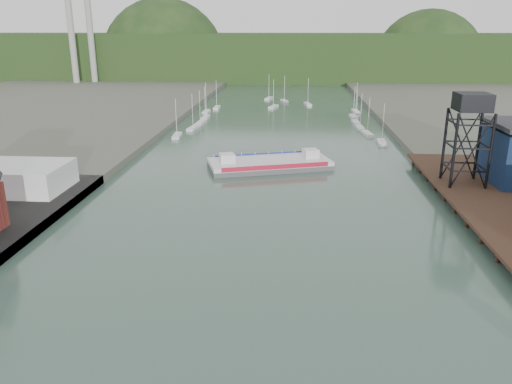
# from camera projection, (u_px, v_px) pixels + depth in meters

# --- Properties ---
(east_pier) EXTENTS (14.00, 70.00, 2.45)m
(east_pier) POSITION_uv_depth(u_px,v_px,m) (501.00, 209.00, 77.21)
(east_pier) COLOR black
(east_pier) RESTS_ON ground
(white_shed) EXTENTS (18.00, 12.00, 4.50)m
(white_shed) POSITION_uv_depth(u_px,v_px,m) (14.00, 177.00, 87.09)
(white_shed) COLOR silver
(white_shed) RESTS_ON west_quay
(lift_tower) EXTENTS (6.50, 6.50, 16.00)m
(lift_tower) POSITION_uv_depth(u_px,v_px,m) (472.00, 108.00, 85.40)
(lift_tower) COLOR black
(lift_tower) RESTS_ON east_pier
(marina_sailboats) EXTENTS (57.71, 92.65, 0.90)m
(marina_sailboats) POSITION_uv_depth(u_px,v_px,m) (280.00, 116.00, 168.90)
(marina_sailboats) COLOR silver
(marina_sailboats) RESTS_ON ground
(smokestacks) EXTENTS (11.20, 8.20, 60.00)m
(smokestacks) POSITION_uv_depth(u_px,v_px,m) (80.00, 26.00, 256.34)
(smokestacks) COLOR #999894
(smokestacks) RESTS_ON ground
(distant_hills) EXTENTS (500.00, 120.00, 80.00)m
(distant_hills) POSITION_uv_depth(u_px,v_px,m) (281.00, 59.00, 320.45)
(distant_hills) COLOR #1A3115
(distant_hills) RESTS_ON ground
(chain_ferry) EXTENTS (27.53, 17.42, 3.69)m
(chain_ferry) POSITION_uv_depth(u_px,v_px,m) (270.00, 163.00, 106.91)
(chain_ferry) COLOR #515153
(chain_ferry) RESTS_ON ground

